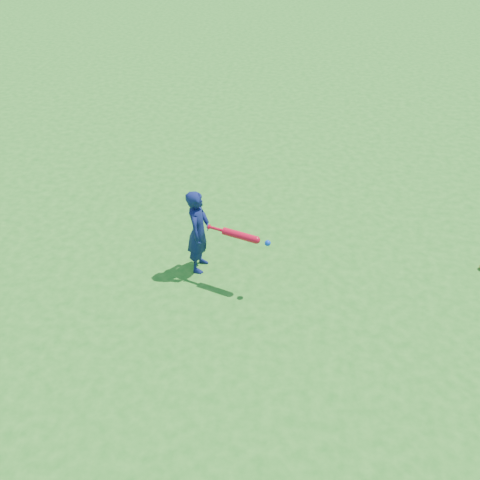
{
  "coord_description": "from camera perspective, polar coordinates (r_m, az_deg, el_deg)",
  "views": [
    {
      "loc": [
        1.71,
        -4.81,
        3.85
      ],
      "look_at": [
        0.96,
        -0.36,
        0.54
      ],
      "focal_mm": 40.0,
      "sensor_mm": 36.0,
      "label": 1
    }
  ],
  "objects": [
    {
      "name": "child",
      "position": [
        5.81,
        -4.45,
        0.91
      ],
      "size": [
        0.26,
        0.37,
        0.99
      ],
      "primitive_type": "imported",
      "rotation": [
        0.0,
        0.0,
        1.52
      ],
      "color": "#10184D",
      "rests_on": "ground"
    },
    {
      "name": "bat_swing",
      "position": [
        5.49,
        0.28,
        0.42
      ],
      "size": [
        0.69,
        0.24,
        0.08
      ],
      "rotation": [
        0.0,
        0.0,
        -0.28
      ],
      "color": "red",
      "rests_on": "ground"
    },
    {
      "name": "ground",
      "position": [
        6.4,
        -7.93,
        -1.14
      ],
      "size": [
        80.0,
        80.0,
        0.0
      ],
      "primitive_type": "plane",
      "color": "#22721B",
      "rests_on": "ground"
    }
  ]
}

